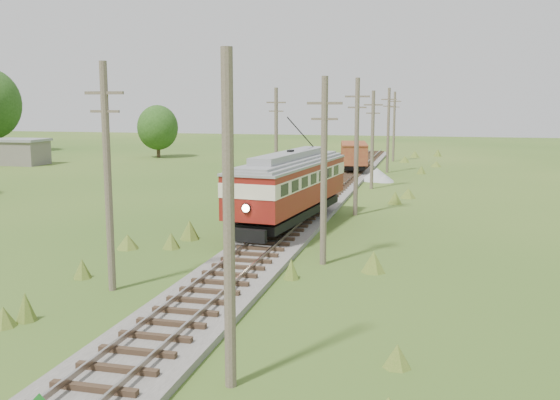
# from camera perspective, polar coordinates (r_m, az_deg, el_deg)

# --- Properties ---
(railbed_main) EXTENTS (3.60, 96.00, 0.57)m
(railbed_main) POSITION_cam_1_polar(r_m,az_deg,el_deg) (45.14, 3.32, -0.31)
(railbed_main) COLOR #605B54
(railbed_main) RESTS_ON ground
(streetcar) EXTENTS (4.58, 13.39, 6.06)m
(streetcar) POSITION_cam_1_polar(r_m,az_deg,el_deg) (36.63, 0.96, 1.63)
(streetcar) COLOR black
(streetcar) RESTS_ON ground
(gondola) EXTENTS (3.78, 8.24, 2.63)m
(gondola) POSITION_cam_1_polar(r_m,az_deg,el_deg) (66.08, 6.77, 4.16)
(gondola) COLOR black
(gondola) RESTS_ON ground
(gravel_pile) EXTENTS (3.32, 3.53, 1.21)m
(gravel_pile) POSITION_cam_1_polar(r_m,az_deg,el_deg) (60.14, 8.95, 2.28)
(gravel_pile) COLOR gray
(gravel_pile) RESTS_ON ground
(utility_pole_r_1) EXTENTS (0.30, 0.30, 8.80)m
(utility_pole_r_1) POSITION_cam_1_polar(r_m,az_deg,el_deg) (15.92, -4.70, -2.16)
(utility_pole_r_1) COLOR brown
(utility_pole_r_1) RESTS_ON ground
(utility_pole_r_2) EXTENTS (1.60, 0.30, 8.60)m
(utility_pole_r_2) POSITION_cam_1_polar(r_m,az_deg,el_deg) (28.38, 4.04, 2.80)
(utility_pole_r_2) COLOR brown
(utility_pole_r_2) RESTS_ON ground
(utility_pole_r_3) EXTENTS (1.60, 0.30, 9.00)m
(utility_pole_r_3) POSITION_cam_1_polar(r_m,az_deg,el_deg) (41.20, 7.01, 4.96)
(utility_pole_r_3) COLOR brown
(utility_pole_r_3) RESTS_ON ground
(utility_pole_r_4) EXTENTS (1.60, 0.30, 8.40)m
(utility_pole_r_4) POSITION_cam_1_polar(r_m,az_deg,el_deg) (54.14, 8.45, 5.55)
(utility_pole_r_4) COLOR brown
(utility_pole_r_4) RESTS_ON ground
(utility_pole_r_5) EXTENTS (1.60, 0.30, 8.90)m
(utility_pole_r_5) POSITION_cam_1_polar(r_m,az_deg,el_deg) (67.04, 9.87, 6.38)
(utility_pole_r_5) COLOR brown
(utility_pole_r_5) RESTS_ON ground
(utility_pole_r_6) EXTENTS (1.60, 0.30, 8.70)m
(utility_pole_r_6) POSITION_cam_1_polar(r_m,az_deg,el_deg) (80.01, 10.39, 6.69)
(utility_pole_r_6) COLOR brown
(utility_pole_r_6) RESTS_ON ground
(utility_pole_l_a) EXTENTS (1.60, 0.30, 9.00)m
(utility_pole_l_a) POSITION_cam_1_polar(r_m,az_deg,el_deg) (25.19, -15.48, 2.18)
(utility_pole_l_a) COLOR brown
(utility_pole_l_a) RESTS_ON ground
(utility_pole_l_b) EXTENTS (1.60, 0.30, 8.60)m
(utility_pole_l_b) POSITION_cam_1_polar(r_m,az_deg,el_deg) (51.46, -0.36, 5.59)
(utility_pole_l_b) COLOR brown
(utility_pole_l_b) RESTS_ON ground
(tree_mid_a) EXTENTS (5.46, 5.46, 7.03)m
(tree_mid_a) POSITION_cam_1_polar(r_m,az_deg,el_deg) (85.84, -11.12, 6.51)
(tree_mid_a) COLOR #38281C
(tree_mid_a) RESTS_ON ground
(shed) EXTENTS (6.40, 4.40, 3.10)m
(shed) POSITION_cam_1_polar(r_m,az_deg,el_deg) (80.92, -22.74, 4.11)
(shed) COLOR slate
(shed) RESTS_ON ground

